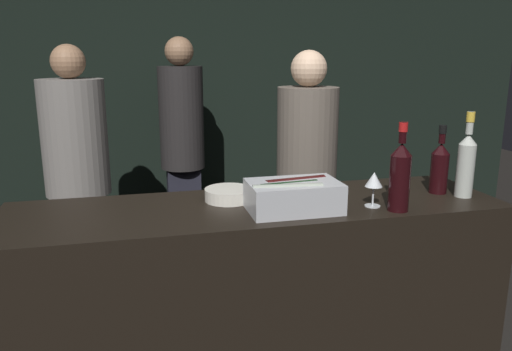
# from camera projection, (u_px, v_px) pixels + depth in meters

# --- Properties ---
(wall_back_chalkboard) EXTENTS (6.40, 0.06, 2.80)m
(wall_back_chalkboard) POSITION_uv_depth(u_px,v_px,m) (190.00, 87.00, 4.30)
(wall_back_chalkboard) COLOR black
(wall_back_chalkboard) RESTS_ON ground_plane
(bar_counter) EXTENTS (2.10, 0.58, 1.06)m
(bar_counter) POSITION_uv_depth(u_px,v_px,m) (258.00, 318.00, 2.23)
(bar_counter) COLOR black
(bar_counter) RESTS_ON ground_plane
(ice_bin_with_bottles) EXTENTS (0.37, 0.23, 0.13)m
(ice_bin_with_bottles) POSITION_uv_depth(u_px,v_px,m) (293.00, 195.00, 2.00)
(ice_bin_with_bottles) COLOR #B7BABF
(ice_bin_with_bottles) RESTS_ON bar_counter
(bowl_white) EXTENTS (0.21, 0.21, 0.05)m
(bowl_white) POSITION_uv_depth(u_px,v_px,m) (229.00, 194.00, 2.16)
(bowl_white) COLOR silver
(bowl_white) RESTS_ON bar_counter
(wine_glass) EXTENTS (0.07, 0.07, 0.15)m
(wine_glass) POSITION_uv_depth(u_px,v_px,m) (374.00, 181.00, 2.05)
(wine_glass) COLOR silver
(wine_glass) RESTS_ON bar_counter
(candle_votive) EXTENTS (0.07, 0.07, 0.06)m
(candle_votive) POSITION_uv_depth(u_px,v_px,m) (314.00, 185.00, 2.31)
(candle_votive) COLOR silver
(candle_votive) RESTS_ON bar_counter
(rose_wine_bottle) EXTENTS (0.08, 0.08, 0.38)m
(rose_wine_bottle) POSITION_uv_depth(u_px,v_px,m) (466.00, 162.00, 2.19)
(rose_wine_bottle) COLOR #B2B7AD
(rose_wine_bottle) RESTS_ON bar_counter
(red_wine_bottle_black_foil) EXTENTS (0.08, 0.08, 0.31)m
(red_wine_bottle_black_foil) POSITION_uv_depth(u_px,v_px,m) (440.00, 166.00, 2.26)
(red_wine_bottle_black_foil) COLOR black
(red_wine_bottle_black_foil) RESTS_ON bar_counter
(red_wine_bottle_tall) EXTENTS (0.08, 0.08, 0.36)m
(red_wine_bottle_tall) POSITION_uv_depth(u_px,v_px,m) (400.00, 175.00, 1.99)
(red_wine_bottle_tall) COLOR black
(red_wine_bottle_tall) RESTS_ON bar_counter
(person_in_hoodie) EXTENTS (0.41, 0.41, 1.74)m
(person_in_hoodie) POSITION_uv_depth(u_px,v_px,m) (77.00, 169.00, 3.20)
(person_in_hoodie) COLOR black
(person_in_hoodie) RESTS_ON ground_plane
(person_blond_tee) EXTENTS (0.36, 0.36, 1.70)m
(person_blond_tee) POSITION_uv_depth(u_px,v_px,m) (306.00, 178.00, 3.01)
(person_blond_tee) COLOR black
(person_blond_tee) RESTS_ON ground_plane
(person_grey_polo) EXTENTS (0.33, 0.33, 1.80)m
(person_grey_polo) POSITION_uv_depth(u_px,v_px,m) (182.00, 144.00, 3.77)
(person_grey_polo) COLOR black
(person_grey_polo) RESTS_ON ground_plane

